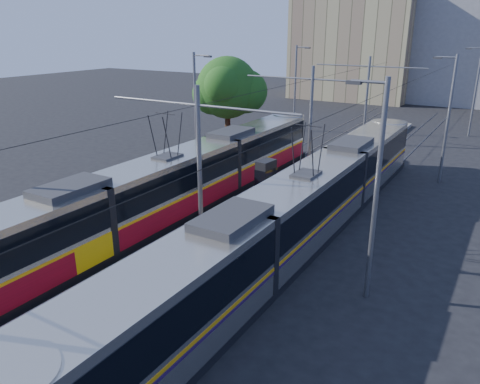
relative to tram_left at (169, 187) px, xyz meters
The scene contains 12 objects.
ground 10.97m from the tram_left, 70.60° to the right, with size 160.00×160.00×0.00m, color black.
platform 7.83m from the tram_left, 62.02° to the left, with size 4.00×50.00×0.30m, color gray.
tactile_strip_left 7.25m from the tram_left, 72.40° to the left, with size 0.70×50.00×0.01m, color gray.
tactile_strip_right 8.57m from the tram_left, 53.31° to the left, with size 0.70×50.00×0.01m, color gray.
rails 7.86m from the tram_left, 62.02° to the left, with size 8.71×70.00×0.03m.
tram_left is the anchor object (origin of this frame).
tram_right 7.25m from the tram_left, ahead, with size 2.43×31.13×5.50m.
catenary 6.03m from the tram_left, 47.52° to the left, with size 9.20×70.00×7.00m.
street_lamps 11.63m from the tram_left, 71.53° to the left, with size 15.18×38.22×8.00m.
shelter 5.16m from the tram_left, 42.97° to the left, with size 0.82×1.22×2.54m.
tree 14.19m from the tram_left, 108.15° to the left, with size 5.17×4.78×7.52m.
building_left 50.50m from the tram_left, 97.33° to the left, with size 16.32×12.24×14.70m.
Camera 1 is at (11.29, -7.45, 9.44)m, focal length 35.00 mm.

